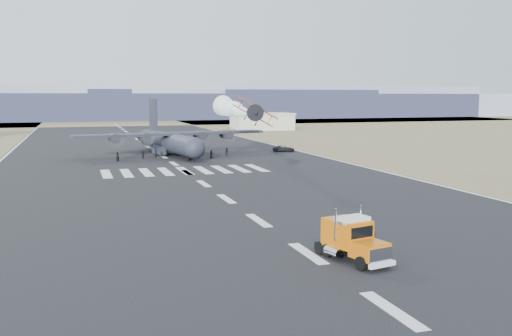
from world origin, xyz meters
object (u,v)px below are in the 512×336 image
hangar_right (262,121)px  aerobatic_biplane (255,113)px  support_vehicle (284,149)px  crew_e (211,154)px  semi_truck (351,239)px  crew_c (182,154)px  crew_g (117,157)px  crew_h (227,152)px  crew_b (117,157)px  crew_a (156,153)px  transport_aircraft (169,140)px  crew_f (192,155)px  crew_d (143,155)px

hangar_right → aerobatic_biplane: aerobatic_biplane is taller
support_vehicle → crew_e: 19.39m
semi_truck → crew_c: bearing=76.9°
crew_c → crew_g: size_ratio=1.04×
crew_c → crew_h: bearing=-102.2°
semi_truck → crew_e: 69.18m
hangar_right → crew_h: 87.61m
hangar_right → crew_b: (-55.13, -82.97, -2.20)m
hangar_right → crew_a: bearing=-120.8°
transport_aircraft → support_vehicle: 24.26m
support_vehicle → hangar_right: bearing=0.7°
transport_aircraft → crew_e: size_ratio=24.76×
crew_b → crew_e: (17.34, -0.68, -0.03)m
crew_c → aerobatic_biplane: bearing=166.0°
crew_e → crew_h: 4.78m
semi_truck → crew_b: (-11.43, 69.60, -0.77)m
crew_c → crew_g: 12.22m
support_vehicle → crew_b: crew_b is taller
semi_truck → aerobatic_biplane: aerobatic_biplane is taller
crew_f → crew_b: bearing=-16.9°
semi_truck → support_vehicle: (23.54, 77.00, -0.93)m
crew_b → crew_g: crew_g is taller
aerobatic_biplane → crew_d: aerobatic_biplane is taller
crew_f → crew_a: bearing=-47.9°
semi_truck → crew_f: semi_truck is taller
crew_g → crew_h: 21.44m
transport_aircraft → crew_f: bearing=-86.0°
crew_a → crew_g: (-7.48, -3.58, -0.13)m
crew_b → crew_c: (11.96, 1.05, 0.03)m
support_vehicle → crew_f: 23.69m
semi_truck → crew_d: semi_truck is taller
transport_aircraft → crew_c: bearing=-90.5°
crew_d → semi_truck: bearing=156.8°
transport_aircraft → crew_d: 8.66m
support_vehicle → crew_g: crew_g is taller
semi_truck → crew_a: bearing=80.6°
transport_aircraft → crew_e: bearing=-63.8°
crew_a → hangar_right: bearing=-10.2°
semi_truck → crew_a: semi_truck is taller
crew_f → aerobatic_biplane: bearing=86.5°
semi_truck → crew_g: size_ratio=4.49×
crew_b → crew_a: bearing=135.6°
support_vehicle → crew_b: size_ratio=2.87×
crew_d → crew_e: size_ratio=1.00×
crew_a → crew_g: bearing=136.2°
crew_c → crew_g: crew_c is taller
aerobatic_biplane → crew_a: (-8.11, 36.67, -8.56)m
crew_a → crew_d: (-2.38, -0.35, -0.16)m
crew_f → crew_g: 13.55m
crew_g → crew_d: bearing=107.9°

